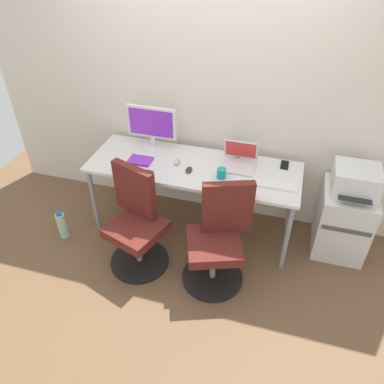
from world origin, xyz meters
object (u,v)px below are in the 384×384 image
(office_chair_right, at_px, (218,240))
(open_laptop, at_px, (239,160))
(office_chair_left, at_px, (136,224))
(printer, at_px, (356,181))
(water_bottle_on_floor, at_px, (62,225))
(side_cabinet, at_px, (343,220))
(desktop_monitor, at_px, (152,125))
(coffee_mug, at_px, (221,173))

(office_chair_right, bearing_deg, open_laptop, 88.16)
(office_chair_left, relative_size, office_chair_right, 1.00)
(printer, relative_size, water_bottle_on_floor, 1.29)
(side_cabinet, xyz_separation_m, open_laptop, (-1.01, 0.00, 0.48))
(desktop_monitor, bearing_deg, side_cabinet, -2.29)
(side_cabinet, height_order, coffee_mug, coffee_mug)
(office_chair_right, relative_size, water_bottle_on_floor, 3.03)
(desktop_monitor, xyz_separation_m, open_laptop, (0.86, -0.07, -0.20))
(office_chair_right, xyz_separation_m, water_bottle_on_floor, (-1.58, 0.05, -0.28))
(printer, height_order, open_laptop, open_laptop)
(water_bottle_on_floor, xyz_separation_m, open_laptop, (1.60, 0.61, 0.66))
(side_cabinet, height_order, water_bottle_on_floor, side_cabinet)
(office_chair_left, distance_m, coffee_mug, 0.87)
(open_laptop, bearing_deg, coffee_mug, -114.41)
(office_chair_left, bearing_deg, office_chair_right, -0.03)
(office_chair_right, bearing_deg, office_chair_left, 179.97)
(office_chair_left, height_order, open_laptop, open_laptop)
(desktop_monitor, bearing_deg, water_bottle_on_floor, -137.17)
(printer, relative_size, open_laptop, 1.29)
(printer, height_order, coffee_mug, printer)
(open_laptop, bearing_deg, printer, -0.16)
(office_chair_left, height_order, office_chair_right, same)
(office_chair_right, height_order, desktop_monitor, desktop_monitor)
(side_cabinet, height_order, desktop_monitor, desktop_monitor)
(side_cabinet, bearing_deg, printer, -90.00)
(desktop_monitor, bearing_deg, open_laptop, -4.87)
(open_laptop, height_order, coffee_mug, open_laptop)
(water_bottle_on_floor, distance_m, desktop_monitor, 1.33)
(office_chair_right, height_order, side_cabinet, office_chair_right)
(printer, bearing_deg, office_chair_right, -147.32)
(office_chair_right, xyz_separation_m, coffee_mug, (-0.09, 0.43, 0.38))
(side_cabinet, relative_size, printer, 1.67)
(water_bottle_on_floor, height_order, coffee_mug, coffee_mug)
(office_chair_left, relative_size, printer, 2.35)
(open_laptop, relative_size, coffee_mug, 3.37)
(side_cabinet, height_order, open_laptop, open_laptop)
(office_chair_left, height_order, printer, office_chair_left)
(office_chair_left, xyz_separation_m, coffee_mug, (0.65, 0.43, 0.38))
(printer, bearing_deg, coffee_mug, -168.19)
(desktop_monitor, bearing_deg, office_chair_left, -82.24)
(side_cabinet, bearing_deg, office_chair_left, -159.45)
(coffee_mug, bearing_deg, printer, 11.81)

